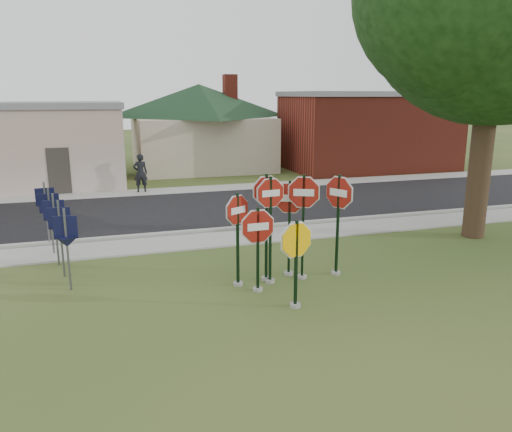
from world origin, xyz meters
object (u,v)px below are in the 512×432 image
object	(u,v)px
stop_sign_yellow	(296,254)
pedestrian	(140,173)
stop_sign_left	(258,239)
stop_sign_center	(270,216)

from	to	relation	value
stop_sign_yellow	pedestrian	world-z (taller)	stop_sign_yellow
stop_sign_left	stop_sign_center	bearing A→B (deg)	43.57
stop_sign_yellow	pedestrian	size ratio (longest dim) A/B	1.15
stop_sign_center	pedestrian	bearing A→B (deg)	99.28
stop_sign_center	stop_sign_yellow	xyz separation A→B (m)	(0.06, -1.56, -0.49)
stop_sign_left	pedestrian	bearing A→B (deg)	97.06
stop_sign_center	stop_sign_yellow	bearing A→B (deg)	-87.87
stop_sign_center	pedestrian	xyz separation A→B (m)	(-2.10, 12.83, -0.75)
stop_sign_yellow	pedestrian	bearing A→B (deg)	98.51
pedestrian	stop_sign_center	bearing A→B (deg)	97.24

